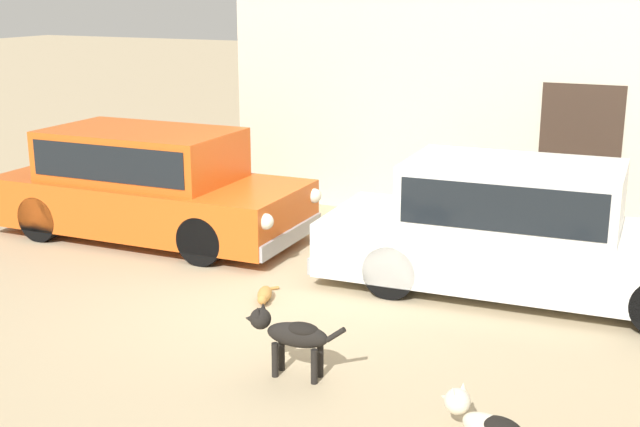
{
  "coord_description": "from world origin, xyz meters",
  "views": [
    {
      "loc": [
        4.0,
        -8.07,
        3.36
      ],
      "look_at": [
        0.17,
        0.2,
        0.9
      ],
      "focal_mm": 47.21,
      "sensor_mm": 36.0,
      "label": 1
    }
  ],
  "objects_px": {
    "parked_sedan_second": "(523,228)",
    "stray_cat": "(264,295)",
    "stray_dog_tan": "(291,333)",
    "parked_sedan_nearest": "(148,182)",
    "stray_dog_spotted": "(489,426)"
  },
  "relations": [
    {
      "from": "parked_sedan_second",
      "to": "stray_cat",
      "type": "xyz_separation_m",
      "value": [
        -2.5,
        -1.5,
        -0.67
      ]
    },
    {
      "from": "parked_sedan_nearest",
      "to": "stray_dog_tan",
      "type": "relative_size",
      "value": 4.59
    },
    {
      "from": "stray_dog_tan",
      "to": "parked_sedan_nearest",
      "type": "bearing_deg",
      "value": -42.93
    },
    {
      "from": "stray_dog_spotted",
      "to": "stray_cat",
      "type": "xyz_separation_m",
      "value": [
        -2.99,
        1.96,
        -0.09
      ]
    },
    {
      "from": "parked_sedan_second",
      "to": "stray_dog_tan",
      "type": "xyz_separation_m",
      "value": [
        -1.39,
        -3.03,
        -0.34
      ]
    },
    {
      "from": "parked_sedan_second",
      "to": "stray_cat",
      "type": "distance_m",
      "value": 2.99
    },
    {
      "from": "stray_cat",
      "to": "stray_dog_spotted",
      "type": "bearing_deg",
      "value": 35.08
    },
    {
      "from": "stray_dog_tan",
      "to": "stray_cat",
      "type": "xyz_separation_m",
      "value": [
        -1.1,
        1.53,
        -0.34
      ]
    },
    {
      "from": "parked_sedan_second",
      "to": "stray_cat",
      "type": "bearing_deg",
      "value": -151.59
    },
    {
      "from": "parked_sedan_nearest",
      "to": "stray_cat",
      "type": "xyz_separation_m",
      "value": [
        2.65,
        -1.55,
        -0.71
      ]
    },
    {
      "from": "parked_sedan_nearest",
      "to": "stray_dog_tan",
      "type": "distance_m",
      "value": 4.87
    },
    {
      "from": "stray_dog_tan",
      "to": "stray_dog_spotted",
      "type": "bearing_deg",
      "value": 163.84
    },
    {
      "from": "stray_cat",
      "to": "parked_sedan_second",
      "type": "bearing_deg",
      "value": 99.22
    },
    {
      "from": "parked_sedan_second",
      "to": "stray_dog_tan",
      "type": "relative_size",
      "value": 5.06
    },
    {
      "from": "stray_dog_tan",
      "to": "stray_cat",
      "type": "distance_m",
      "value": 1.92
    }
  ]
}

